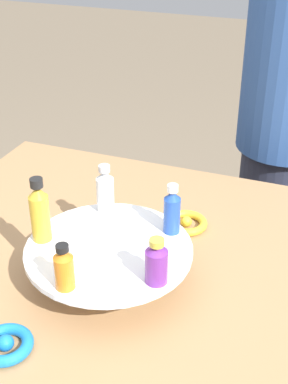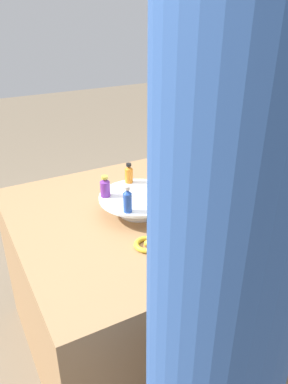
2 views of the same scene
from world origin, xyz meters
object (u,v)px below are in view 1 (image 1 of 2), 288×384
Objects in this scene: bottle_blue at (172,211)px; ribbon_bow_blue at (6,345)px; bottle_gold at (40,212)px; bottle_orange at (64,268)px; bottle_clear at (105,190)px; bottle_purple at (157,262)px; ribbon_bow_gold at (186,223)px; display_stand at (109,257)px.

ribbon_bow_blue is at bearing -119.49° from bottle_blue.
bottle_gold is 1.26× the size of bottle_blue.
bottle_orange is 0.17m from ribbon_bow_blue.
bottle_purple is at bearing -45.64° from bottle_clear.
bottle_gold is 1.40× the size of ribbon_bow_gold.
ribbon_bow_gold is at bearing 93.11° from bottle_blue.
bottle_clear is 0.23m from ribbon_bow_gold.
bottle_purple is at bearing 39.34° from ribbon_bow_blue.
bottle_blue is at bearing -86.89° from ribbon_bow_gold.
display_stand is at bearing 8.36° from bottle_gold.
ribbon_bow_blue is 0.52m from ribbon_bow_gold.
display_stand is 0.26m from ribbon_bow_blue.
bottle_gold is 0.37m from ribbon_bow_gold.
bottle_clear is (-0.16, 0.03, 0.00)m from bottle_blue.
bottle_orange reaches higher than ribbon_bow_blue.
bottle_gold reaches higher than display_stand.
bottle_purple is 0.83× the size of bottle_clear.
display_stand is 3.67× the size of bottle_orange.
ribbon_bow_blue is at bearing -123.43° from bottle_orange.
bottle_purple is 0.84× the size of bottle_blue.
bottle_gold reaches higher than bottle_blue.
bottle_clear is at bearing 116.36° from display_stand.
bottle_gold is 0.17m from bottle_orange.
bottle_orange is 0.83× the size of bottle_clear.
bottle_blue is at bearing 98.36° from bottle_purple.
ribbon_bow_gold is (-0.01, 0.14, -0.12)m from bottle_blue.
bottle_blue is 0.99× the size of bottle_clear.
bottle_blue is 1.10× the size of ribbon_bow_gold.
bottle_purple is at bearing -9.64° from bottle_gold.
bottle_gold is 1.26× the size of bottle_clear.
bottle_clear reaches higher than display_stand.
bottle_clear is at bearing 134.36° from bottle_purple.
display_stand reaches higher than ribbon_bow_blue.
bottle_blue reaches higher than display_stand.
bottle_orange is 0.27m from bottle_blue.
bottle_clear is 0.39m from ribbon_bow_blue.
ribbon_bow_gold is (0.23, 0.26, -0.13)m from bottle_gold.
display_stand is at bearing -110.85° from ribbon_bow_gold.
bottle_purple is 0.33m from ribbon_bow_gold.
bottle_clear is (0.08, 0.15, -0.01)m from bottle_gold.
bottle_gold is 1.52× the size of bottle_orange.
bottle_gold reaches higher than bottle_clear.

